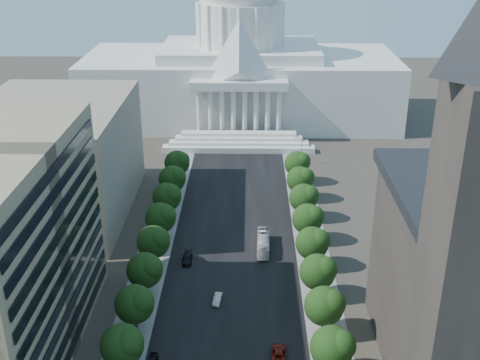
{
  "coord_description": "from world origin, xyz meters",
  "views": [
    {
      "loc": [
        3.62,
        -46.94,
        73.42
      ],
      "look_at": [
        1.54,
        82.4,
        17.09
      ],
      "focal_mm": 45.0,
      "sensor_mm": 36.0,
      "label": 1
    }
  ],
  "objects_px": {
    "city_bus": "(263,243)",
    "car_silver": "(217,299)",
    "car_red": "(279,353)",
    "car_dark_b": "(187,259)"
  },
  "relations": [
    {
      "from": "car_red",
      "to": "car_dark_b",
      "type": "relative_size",
      "value": 1.06
    },
    {
      "from": "car_red",
      "to": "city_bus",
      "type": "bearing_deg",
      "value": -82.79
    },
    {
      "from": "city_bus",
      "to": "car_dark_b",
      "type": "bearing_deg",
      "value": -159.05
    },
    {
      "from": "car_silver",
      "to": "car_red",
      "type": "xyz_separation_m",
      "value": [
        12.02,
        -16.82,
        0.08
      ]
    },
    {
      "from": "car_silver",
      "to": "car_dark_b",
      "type": "xyz_separation_m",
      "value": [
        -7.81,
        16.01,
        0.07
      ]
    },
    {
      "from": "car_red",
      "to": "city_bus",
      "type": "distance_m",
      "value": 39.07
    },
    {
      "from": "car_red",
      "to": "car_silver",
      "type": "bearing_deg",
      "value": -50.25
    },
    {
      "from": "city_bus",
      "to": "car_silver",
      "type": "bearing_deg",
      "value": -112.4
    },
    {
      "from": "car_dark_b",
      "to": "city_bus",
      "type": "distance_m",
      "value": 18.85
    },
    {
      "from": "car_red",
      "to": "car_dark_b",
      "type": "height_order",
      "value": "car_red"
    }
  ]
}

